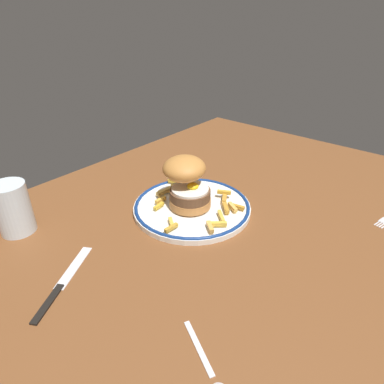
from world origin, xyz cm
name	(u,v)px	position (x,y,z in cm)	size (l,w,h in cm)	color
ground_plane	(218,216)	(0.00, 0.00, -2.00)	(116.86, 85.65, 4.00)	brown
dinner_plate	(192,206)	(-4.09, 4.54, 0.84)	(26.51, 26.51, 1.60)	white
burger	(187,181)	(-4.54, 5.62, 7.10)	(12.40, 12.93, 11.00)	#BB783D
fries_pile	(195,200)	(-3.05, 4.49, 2.05)	(21.35, 22.92, 1.57)	#E8B050
water_glass	(14,212)	(-33.26, 26.77, 4.60)	(6.88, 6.88, 10.74)	silver
knife	(59,287)	(-36.62, 5.79, 0.26)	(16.32, 10.33, 0.70)	black
spoon	(216,383)	(-33.02, -23.56, 0.36)	(7.73, 12.55, 0.90)	silver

